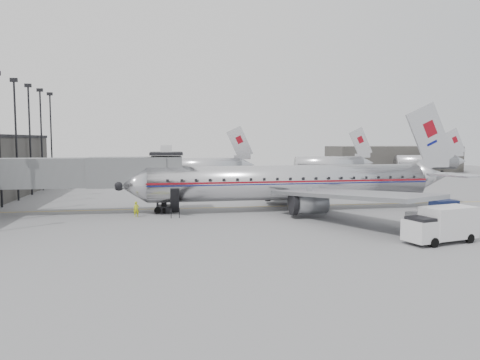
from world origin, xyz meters
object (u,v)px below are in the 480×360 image
at_px(baggage_cart_navy, 444,209).
at_px(ramp_worker, 136,209).
at_px(airliner, 296,182).
at_px(service_van, 441,224).
at_px(baggage_cart_white, 419,221).

height_order(baggage_cart_navy, ramp_worker, baggage_cart_navy).
height_order(airliner, ramp_worker, airliner).
bearing_deg(service_van, baggage_cart_white, 64.39).
relative_size(airliner, baggage_cart_white, 15.44).
bearing_deg(airliner, service_van, -71.84).
distance_m(service_van, baggage_cart_white, 4.56).
xyz_separation_m(service_van, ramp_worker, (-23.21, 15.28, -0.63)).
distance_m(airliner, ramp_worker, 17.21).
xyz_separation_m(airliner, service_van, (6.29, -17.47, -1.62)).
distance_m(baggage_cart_navy, baggage_cart_white, 7.47).
bearing_deg(airliner, ramp_worker, -174.27).
height_order(service_van, ramp_worker, service_van).
distance_m(airliner, baggage_cart_white, 15.00).
relative_size(baggage_cart_navy, baggage_cart_white, 0.97).
xyz_separation_m(service_van, baggage_cart_white, (0.83, 4.44, -0.55)).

